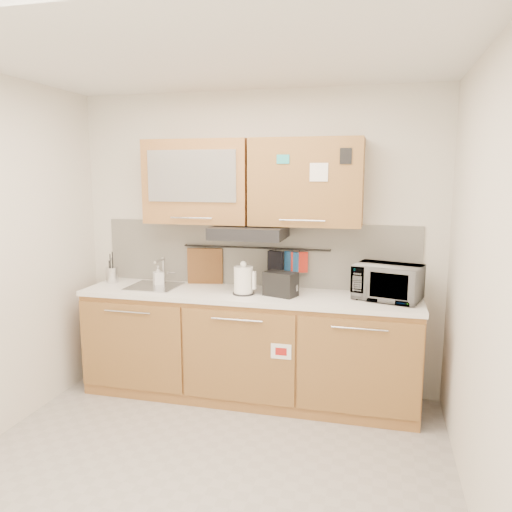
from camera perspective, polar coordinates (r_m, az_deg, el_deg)
The scene contains 20 objects.
floor at distance 3.48m, azimuth -6.46°, elevation -23.77°, with size 3.20×3.20×0.00m, color #9E9993.
ceiling at distance 3.00m, azimuth -7.46°, elevation 22.84°, with size 3.20×3.20×0.00m, color white.
wall_back at distance 4.39m, azimuth 0.05°, elevation 1.55°, with size 3.20×3.20×0.00m, color silver.
wall_right at distance 2.84m, azimuth 24.93°, elevation -3.68°, with size 3.00×3.00×0.00m, color silver.
base_cabinet at distance 4.32m, azimuth -0.95°, elevation -10.86°, with size 2.80×0.64×0.88m.
countertop at distance 4.17m, azimuth -0.98°, elevation -4.48°, with size 2.82×0.62×0.04m, color white.
backsplash at distance 4.39m, azimuth 0.01°, elevation 0.23°, with size 2.80×0.02×0.56m, color silver.
upper_cabinets at distance 4.18m, azimuth -0.60°, elevation 8.45°, with size 1.82×0.37×0.70m.
range_hood at distance 4.13m, azimuth -0.78°, elevation 2.73°, with size 0.60×0.46×0.10m, color black.
sink at distance 4.47m, azimuth -11.51°, elevation -3.40°, with size 0.42×0.40×0.26m.
utensil_rail at distance 4.35m, azimuth -0.11°, elevation 0.94°, with size 0.02×0.02×1.30m, color black.
utensil_crock at distance 4.72m, azimuth -16.12°, elevation -2.04°, with size 0.14×0.14×0.28m.
kettle at distance 4.09m, azimuth -1.43°, elevation -2.88°, with size 0.20×0.19×0.28m.
toaster at distance 4.04m, azimuth 2.83°, elevation -3.17°, with size 0.29×0.23×0.20m.
microwave at distance 4.05m, azimuth 14.82°, elevation -2.91°, with size 0.50×0.34×0.28m, color #999999.
soap_bottle at distance 4.50m, azimuth -11.12°, elevation -2.19°, with size 0.08×0.08×0.18m, color #999999.
cutting_board at distance 4.50m, azimuth -5.84°, elevation -1.60°, with size 0.32×0.02×0.39m, color brown.
oven_mitt at distance 4.28m, azimuth 4.08°, elevation -0.91°, with size 0.13×0.03×0.21m, color #205795.
dark_pouch at distance 4.31m, azimuth 2.23°, elevation -0.87°, with size 0.14×0.04×0.22m, color black.
pot_holder at distance 4.27m, azimuth 4.97°, elevation -0.72°, with size 0.14×0.02×0.18m, color red.
Camera 1 is at (1.05, -2.72, 1.90)m, focal length 35.00 mm.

